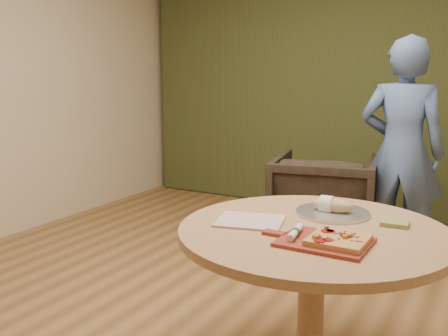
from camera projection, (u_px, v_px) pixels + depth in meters
room_shell at (218, 78)px, 2.49m from camera, size 5.04×6.04×2.84m
curtain at (362, 76)px, 4.98m from camera, size 4.80×0.14×2.78m
pedestal_table at (312, 258)px, 2.24m from camera, size 1.20×1.20×0.75m
pizza_paddle at (322, 242)px, 2.01m from camera, size 0.45×0.29×0.01m
flatbread_pizza at (338, 239)px, 1.98m from camera, size 0.22×0.22×0.04m
cutlery_roll at (295, 232)px, 2.06m from camera, size 0.05×0.20×0.03m
newspaper at (250, 221)px, 2.30m from camera, size 0.35×0.31×0.01m
serving_tray at (332, 213)px, 2.43m from camera, size 0.36×0.36×0.02m
bread_roll at (331, 205)px, 2.42m from camera, size 0.19×0.09×0.09m
green_packet at (395, 223)px, 2.25m from camera, size 0.13×0.11×0.02m
armchair at (324, 195)px, 4.18m from camera, size 0.95×0.91×0.85m
person_standing at (401, 152)px, 3.72m from camera, size 0.63×0.43×1.69m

